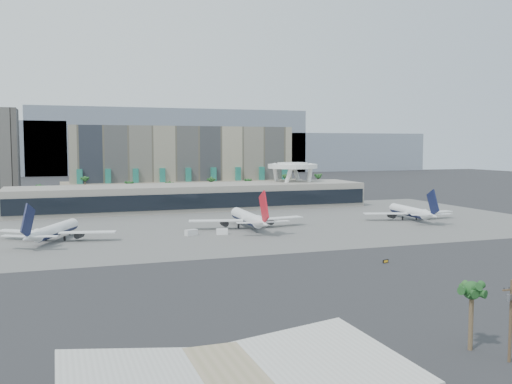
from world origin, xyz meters
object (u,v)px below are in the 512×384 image
object	(u,v)px
airliner_centre	(248,218)
airliner_right	(411,212)
utility_pole	(511,313)
service_vehicle_b	(222,232)
service_vehicle_a	(191,233)
taxiway_sign	(386,261)
airliner_left	(54,230)

from	to	relation	value
airliner_centre	airliner_right	size ratio (longest dim) A/B	1.12
utility_pole	service_vehicle_b	xyz separation A→B (m)	(-6.31, 126.26, -6.14)
airliner_centre	airliner_right	bearing A→B (deg)	2.56
airliner_right	service_vehicle_a	size ratio (longest dim) A/B	9.75
airliner_centre	service_vehicle_b	bearing A→B (deg)	-138.82
service_vehicle_b	airliner_right	bearing A→B (deg)	18.32
airliner_right	taxiway_sign	size ratio (longest dim) A/B	20.82
utility_pole	airliner_left	world-z (taller)	airliner_left
service_vehicle_a	service_vehicle_b	size ratio (longest dim) A/B	1.08
airliner_centre	airliner_left	bearing A→B (deg)	-172.69
airliner_left	service_vehicle_a	bearing A→B (deg)	19.91
airliner_right	utility_pole	bearing A→B (deg)	-113.26
airliner_left	taxiway_sign	xyz separation A→B (m)	(82.48, -65.40, -3.12)
airliner_right	service_vehicle_b	distance (m)	84.93
service_vehicle_a	taxiway_sign	world-z (taller)	service_vehicle_a
airliner_left	airliner_right	xyz separation A→B (m)	(139.34, 5.68, 0.01)
airliner_centre	utility_pole	bearing A→B (deg)	-90.32
airliner_left	service_vehicle_b	distance (m)	55.37
airliner_left	service_vehicle_a	size ratio (longest dim) A/B	9.07
airliner_left	service_vehicle_a	world-z (taller)	airliner_left
airliner_right	service_vehicle_a	world-z (taller)	airliner_right
airliner_left	service_vehicle_b	world-z (taller)	airliner_left
utility_pole	service_vehicle_b	bearing A→B (deg)	92.86
airliner_left	utility_pole	bearing A→B (deg)	-40.54
service_vehicle_a	service_vehicle_b	bearing A→B (deg)	-27.68
airliner_left	airliner_right	distance (m)	139.45
taxiway_sign	airliner_right	bearing A→B (deg)	33.65
service_vehicle_a	airliner_left	bearing A→B (deg)	155.29
service_vehicle_b	utility_pole	bearing A→B (deg)	-75.94
airliner_centre	service_vehicle_a	bearing A→B (deg)	-156.47
service_vehicle_a	service_vehicle_b	world-z (taller)	service_vehicle_a
taxiway_sign	airliner_left	bearing A→B (deg)	123.89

